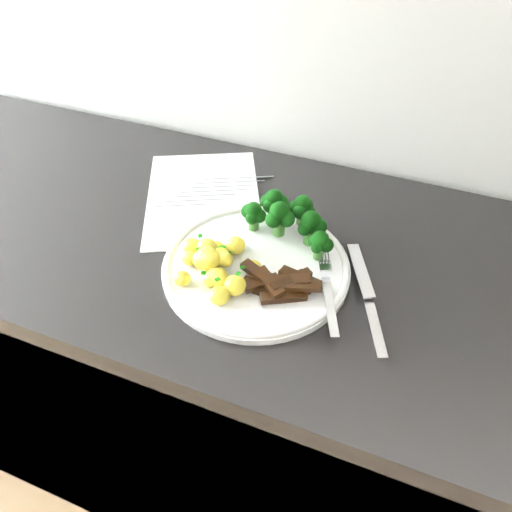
{
  "coord_description": "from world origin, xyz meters",
  "views": [
    {
      "loc": [
        0.23,
        1.11,
        1.44
      ],
      "look_at": [
        0.02,
        1.63,
        0.91
      ],
      "focal_mm": 34.17,
      "sensor_mm": 36.0,
      "label": 1
    }
  ],
  "objects_px": {
    "recipe_paper": "(203,196)",
    "beef_strips": "(280,284)",
    "counter": "(240,381)",
    "fork": "(328,292)",
    "plate": "(256,266)",
    "broccoli": "(289,216)",
    "potatoes": "(214,262)",
    "knife": "(370,310)"
  },
  "relations": [
    {
      "from": "plate",
      "to": "counter",
      "type": "bearing_deg",
      "value": 141.1
    },
    {
      "from": "potatoes",
      "to": "beef_strips",
      "type": "height_order",
      "value": "potatoes"
    },
    {
      "from": "counter",
      "to": "plate",
      "type": "xyz_separation_m",
      "value": [
        0.06,
        -0.05,
        0.45
      ]
    },
    {
      "from": "recipe_paper",
      "to": "beef_strips",
      "type": "height_order",
      "value": "beef_strips"
    },
    {
      "from": "broccoli",
      "to": "knife",
      "type": "height_order",
      "value": "broccoli"
    },
    {
      "from": "knife",
      "to": "counter",
      "type": "bearing_deg",
      "value": 163.64
    },
    {
      "from": "counter",
      "to": "potatoes",
      "type": "bearing_deg",
      "value": -87.77
    },
    {
      "from": "counter",
      "to": "broccoli",
      "type": "distance_m",
      "value": 0.5
    },
    {
      "from": "plate",
      "to": "broccoli",
      "type": "relative_size",
      "value": 1.77
    },
    {
      "from": "counter",
      "to": "knife",
      "type": "relative_size",
      "value": 11.02
    },
    {
      "from": "potatoes",
      "to": "plate",
      "type": "bearing_deg",
      "value": 32.63
    },
    {
      "from": "plate",
      "to": "broccoli",
      "type": "xyz_separation_m",
      "value": [
        0.02,
        0.09,
        0.04
      ]
    },
    {
      "from": "fork",
      "to": "beef_strips",
      "type": "bearing_deg",
      "value": -169.64
    },
    {
      "from": "plate",
      "to": "beef_strips",
      "type": "relative_size",
      "value": 2.3
    },
    {
      "from": "broccoli",
      "to": "potatoes",
      "type": "distance_m",
      "value": 0.15
    },
    {
      "from": "recipe_paper",
      "to": "beef_strips",
      "type": "relative_size",
      "value": 2.75
    },
    {
      "from": "counter",
      "to": "fork",
      "type": "bearing_deg",
      "value": -20.82
    },
    {
      "from": "counter",
      "to": "fork",
      "type": "distance_m",
      "value": 0.5
    },
    {
      "from": "plate",
      "to": "potatoes",
      "type": "distance_m",
      "value": 0.07
    },
    {
      "from": "counter",
      "to": "recipe_paper",
      "type": "xyz_separation_m",
      "value": [
        -0.11,
        0.1,
        0.44
      ]
    },
    {
      "from": "counter",
      "to": "broccoli",
      "type": "relative_size",
      "value": 13.63
    },
    {
      "from": "counter",
      "to": "knife",
      "type": "bearing_deg",
      "value": -16.36
    },
    {
      "from": "potatoes",
      "to": "knife",
      "type": "height_order",
      "value": "potatoes"
    },
    {
      "from": "recipe_paper",
      "to": "fork",
      "type": "xyz_separation_m",
      "value": [
        0.29,
        -0.17,
        0.02
      ]
    },
    {
      "from": "recipe_paper",
      "to": "knife",
      "type": "distance_m",
      "value": 0.4
    },
    {
      "from": "fork",
      "to": "knife",
      "type": "height_order",
      "value": "fork"
    },
    {
      "from": "potatoes",
      "to": "counter",
      "type": "bearing_deg",
      "value": 92.23
    },
    {
      "from": "recipe_paper",
      "to": "fork",
      "type": "distance_m",
      "value": 0.34
    },
    {
      "from": "plate",
      "to": "beef_strips",
      "type": "height_order",
      "value": "beef_strips"
    },
    {
      "from": "recipe_paper",
      "to": "broccoli",
      "type": "bearing_deg",
      "value": -16.91
    },
    {
      "from": "recipe_paper",
      "to": "knife",
      "type": "bearing_deg",
      "value": -25.54
    },
    {
      "from": "counter",
      "to": "recipe_paper",
      "type": "distance_m",
      "value": 0.47
    },
    {
      "from": "fork",
      "to": "potatoes",
      "type": "bearing_deg",
      "value": -175.49
    },
    {
      "from": "beef_strips",
      "to": "fork",
      "type": "relative_size",
      "value": 0.72
    },
    {
      "from": "broccoli",
      "to": "beef_strips",
      "type": "xyz_separation_m",
      "value": [
        0.03,
        -0.12,
        -0.03
      ]
    },
    {
      "from": "broccoli",
      "to": "fork",
      "type": "relative_size",
      "value": 0.93
    },
    {
      "from": "beef_strips",
      "to": "fork",
      "type": "distance_m",
      "value": 0.07
    },
    {
      "from": "counter",
      "to": "knife",
      "type": "height_order",
      "value": "knife"
    },
    {
      "from": "recipe_paper",
      "to": "beef_strips",
      "type": "distance_m",
      "value": 0.29
    },
    {
      "from": "beef_strips",
      "to": "knife",
      "type": "height_order",
      "value": "beef_strips"
    },
    {
      "from": "potatoes",
      "to": "fork",
      "type": "relative_size",
      "value": 0.76
    },
    {
      "from": "recipe_paper",
      "to": "plate",
      "type": "bearing_deg",
      "value": -41.22
    }
  ]
}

